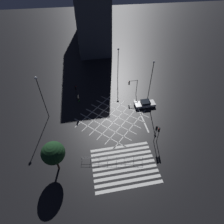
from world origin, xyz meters
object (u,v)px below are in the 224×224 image
Objects in this scene: traffic_light_se_main at (159,132)px; street_lamp_east at (41,92)px; street_lamp_far at (151,77)px; street_tree_near at (53,153)px; waiting_car at (145,104)px; traffic_light_ne_main at (133,84)px; street_lamp_west at (118,59)px; traffic_light_nw_main at (76,90)px; traffic_light_nw_cross at (79,97)px; traffic_light_se_cross at (156,131)px.

street_lamp_east reaches higher than traffic_light_se_main.
traffic_light_se_main is 12.70m from street_lamp_far.
waiting_car is (18.13, 12.10, -3.54)m from street_tree_near.
traffic_light_ne_main is 8.33m from street_lamp_west.
traffic_light_ne_main is at bearing 45.18° from street_tree_near.
street_lamp_east is (-6.04, -4.21, 3.37)m from traffic_light_nw_main.
traffic_light_se_main is at bearing -46.78° from traffic_light_nw_main.
street_tree_near is at bearing 7.32° from traffic_light_se_main.
street_lamp_east reaches higher than traffic_light_nw_main.
traffic_light_nw_main is 8.10m from street_lamp_east.
traffic_light_nw_main is at bearing 171.61° from street_lamp_far.
traffic_light_ne_main reaches higher than traffic_light_nw_main.
traffic_light_nw_cross is 0.82× the size of waiting_car.
traffic_light_ne_main is 5.26m from waiting_car.
traffic_light_se_cross reaches higher than traffic_light_se_main.
street_tree_near is (2.54, -12.34, -2.18)m from street_lamp_east.
traffic_light_ne_main is (-0.34, 13.94, 0.25)m from traffic_light_se_cross.
traffic_light_nw_cross is 14.77m from street_tree_near.
street_tree_near is at bearing -101.93° from traffic_light_nw_main.
street_lamp_west is at bearing 34.42° from traffic_light_nw_main.
street_tree_near is (-16.27, -16.37, 1.10)m from traffic_light_ne_main.
street_lamp_far is (2.50, 12.01, 3.31)m from traffic_light_se_main.
traffic_light_se_cross is at bearing 81.13° from waiting_car.
street_lamp_east is at bearing -145.41° from street_lamp_west.
traffic_light_nw_main is 1.06× the size of traffic_light_se_cross.
street_lamp_far reaches higher than traffic_light_nw_main.
street_lamp_far is at bearing -8.39° from traffic_light_nw_main.
street_lamp_west is 11.10m from street_lamp_far.
traffic_light_se_main is at bearing -83.44° from street_lamp_west.
traffic_light_nw_cross is 0.63× the size of street_tree_near.
traffic_light_se_main reaches higher than waiting_car.
street_lamp_east is at bearing -74.45° from traffic_light_nw_cross.
traffic_light_ne_main is 0.44× the size of street_lamp_far.
traffic_light_ne_main reaches higher than traffic_light_se_main.
street_tree_near is at bearing 45.18° from traffic_light_ne_main.
traffic_light_nw_main reaches higher than traffic_light_nw_cross.
traffic_light_nw_main is at bearing 42.90° from traffic_light_se_cross.
street_lamp_far is at bearing -101.78° from traffic_light_se_main.
traffic_light_nw_main is (-13.50, 14.37, 0.31)m from traffic_light_se_main.
street_lamp_far is at bearing -63.07° from street_lamp_west.
street_tree_near is (-16.62, -2.43, 1.34)m from traffic_light_se_cross.
street_tree_near is at bearing -143.96° from street_lamp_far.
traffic_light_nw_cross is 0.39× the size of street_lamp_far.
street_lamp_west is (-2.13, 21.65, 2.86)m from traffic_light_se_cross.
traffic_light_nw_main is 0.43× the size of street_lamp_east.
traffic_light_nw_cross reaches higher than traffic_light_se_main.
traffic_light_se_cross is 0.67× the size of street_tree_near.
traffic_light_se_cross is at bearing 47.13° from traffic_light_nw_cross.
traffic_light_se_main is 0.44× the size of street_lamp_west.
traffic_light_ne_main is 0.71× the size of street_tree_near.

